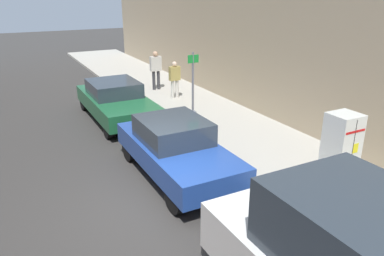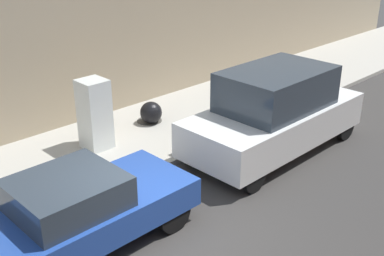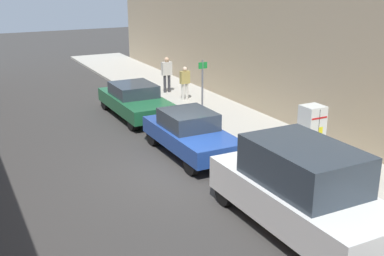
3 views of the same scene
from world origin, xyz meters
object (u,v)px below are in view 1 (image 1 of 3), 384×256
at_px(pedestrian_walking_far, 156,67).
at_px(pedestrian_standing_near, 175,77).
at_px(discarded_refrigerator, 340,150).
at_px(parked_hatchback_blue, 176,148).
at_px(parked_sedan_green, 116,100).
at_px(fire_hydrant, 194,122).
at_px(street_sign_post, 193,89).

distance_m(pedestrian_walking_far, pedestrian_standing_near, 1.74).
bearing_deg(discarded_refrigerator, pedestrian_standing_near, -89.02).
bearing_deg(parked_hatchback_blue, discarded_refrigerator, 141.53).
bearing_deg(pedestrian_walking_far, parked_sedan_green, -102.73).
bearing_deg(fire_hydrant, parked_hatchback_blue, 51.96).
bearing_deg(fire_hydrant, street_sign_post, -103.38).
bearing_deg(pedestrian_walking_far, pedestrian_standing_near, -54.36).
relative_size(street_sign_post, pedestrian_standing_near, 1.66).
bearing_deg(parked_hatchback_blue, pedestrian_walking_far, -109.23).
distance_m(fire_hydrant, pedestrian_walking_far, 6.01).
bearing_deg(parked_sedan_green, parked_hatchback_blue, 90.00).
xyz_separation_m(discarded_refrigerator, parked_hatchback_blue, (3.03, -2.41, -0.26)).
relative_size(street_sign_post, pedestrian_walking_far, 1.48).
height_order(street_sign_post, pedestrian_walking_far, street_sign_post).
bearing_deg(fire_hydrant, pedestrian_walking_far, -101.22).
relative_size(discarded_refrigerator, pedestrian_standing_near, 1.13).
xyz_separation_m(discarded_refrigerator, pedestrian_standing_near, (0.15, -8.58, 0.01)).
relative_size(discarded_refrigerator, fire_hydrant, 2.21).
distance_m(discarded_refrigerator, pedestrian_standing_near, 8.58).
xyz_separation_m(discarded_refrigerator, street_sign_post, (1.41, -4.56, 0.57)).
relative_size(fire_hydrant, parked_hatchback_blue, 0.19).
xyz_separation_m(fire_hydrant, pedestrian_walking_far, (-1.16, -5.87, 0.62)).
bearing_deg(parked_hatchback_blue, pedestrian_standing_near, -115.05).
relative_size(street_sign_post, parked_hatchback_blue, 0.62).
xyz_separation_m(fire_hydrant, parked_hatchback_blue, (1.59, 2.04, 0.21)).
height_order(discarded_refrigerator, parked_sedan_green, discarded_refrigerator).
distance_m(discarded_refrigerator, fire_hydrant, 4.70).
distance_m(discarded_refrigerator, pedestrian_walking_far, 10.32).
height_order(pedestrian_walking_far, pedestrian_standing_near, pedestrian_walking_far).
distance_m(pedestrian_walking_far, parked_hatchback_blue, 8.38).
height_order(street_sign_post, fire_hydrant, street_sign_post).
bearing_deg(pedestrian_walking_far, parked_hatchback_blue, -77.89).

